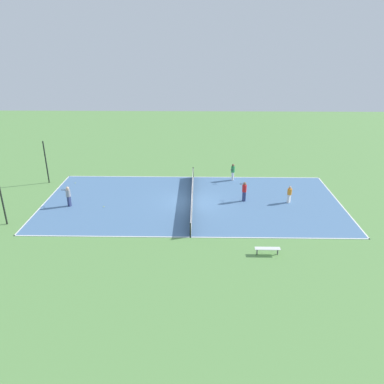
% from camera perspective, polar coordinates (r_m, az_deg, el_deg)
% --- Properties ---
extents(ground_plane, '(80.00, 80.00, 0.00)m').
position_cam_1_polar(ground_plane, '(31.02, 0.00, -1.53)').
color(ground_plane, '#60934C').
extents(court_surface, '(11.86, 24.43, 0.02)m').
position_cam_1_polar(court_surface, '(31.02, 0.00, -1.52)').
color(court_surface, '#4C729E').
rests_on(court_surface, ground_plane).
extents(tennis_net, '(11.66, 0.10, 1.02)m').
position_cam_1_polar(tennis_net, '(30.80, 0.00, -0.62)').
color(tennis_net, black).
rests_on(tennis_net, court_surface).
extents(bench, '(0.36, 1.59, 0.45)m').
position_cam_1_polar(bench, '(24.20, 11.44, -8.52)').
color(bench, silver).
rests_on(bench, ground_plane).
extents(player_baseline_gray, '(0.78, 0.97, 1.67)m').
position_cam_1_polar(player_baseline_gray, '(31.48, -18.34, -0.43)').
color(player_baseline_gray, navy).
rests_on(player_baseline_gray, court_surface).
extents(player_coach_red, '(0.99, 0.60, 1.67)m').
position_cam_1_polar(player_coach_red, '(31.10, 7.97, 0.27)').
color(player_coach_red, navy).
rests_on(player_coach_red, court_surface).
extents(player_far_green, '(0.98, 0.54, 1.61)m').
position_cam_1_polar(player_far_green, '(35.53, 6.25, 3.20)').
color(player_far_green, white).
rests_on(player_far_green, court_surface).
extents(player_center_orange, '(0.51, 0.51, 1.44)m').
position_cam_1_polar(player_center_orange, '(31.59, 14.63, -0.22)').
color(player_center_orange, white).
rests_on(player_center_orange, court_surface).
extents(tennis_ball_near_net, '(0.07, 0.07, 0.07)m').
position_cam_1_polar(tennis_ball_near_net, '(30.88, -13.30, -2.19)').
color(tennis_ball_near_net, '#CCE033').
rests_on(tennis_ball_near_net, court_surface).
extents(tennis_ball_left_sideline, '(0.07, 0.07, 0.07)m').
position_cam_1_polar(tennis_ball_left_sideline, '(36.53, -17.37, 1.33)').
color(tennis_ball_left_sideline, '#CCE033').
rests_on(tennis_ball_left_sideline, court_surface).
extents(fence_post_back_left, '(0.12, 0.12, 4.01)m').
position_cam_1_polar(fence_post_back_left, '(29.88, -26.99, -0.96)').
color(fence_post_back_left, black).
rests_on(fence_post_back_left, ground_plane).
extents(fence_post_back_right, '(0.12, 0.12, 4.01)m').
position_cam_1_polar(fence_post_back_right, '(36.93, -21.35, 4.24)').
color(fence_post_back_right, black).
rests_on(fence_post_back_right, ground_plane).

